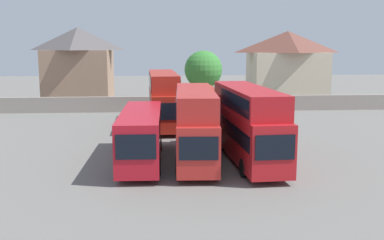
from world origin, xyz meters
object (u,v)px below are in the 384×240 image
bus_3 (248,120)px  bus_5 (203,105)px  bus_1 (141,133)px  bus_4 (163,96)px  house_terrace_centre (287,66)px  house_terrace_left (79,65)px  tree_left_of_lot (203,70)px  bus_2 (195,121)px

bus_3 → bus_5: bus_3 is taller
bus_1 → bus_5: size_ratio=1.06×
bus_5 → bus_4: bearing=-90.3°
house_terrace_centre → house_terrace_left: bearing=-179.3°
bus_3 → bus_5: 13.54m
bus_5 → house_terrace_centre: bearing=146.0°
bus_5 → tree_left_of_lot: size_ratio=1.44×
bus_3 → bus_5: size_ratio=1.17×
bus_2 → house_terrace_left: 34.87m
bus_5 → bus_3: bearing=8.6°
bus_2 → bus_5: size_ratio=1.08×
house_terrace_centre → bus_3: bearing=-109.9°
bus_5 → house_terrace_centre: size_ratio=0.97×
bus_2 → bus_3: bus_3 is taller
bus_2 → tree_left_of_lot: tree_left_of_lot is taller
bus_3 → house_terrace_centre: (11.83, 32.63, 2.15)m
bus_1 → house_terrace_centre: house_terrace_centre is taller
bus_1 → tree_left_of_lot: 26.73m
bus_1 → bus_4: size_ratio=0.91×
bus_2 → house_terrace_centre: size_ratio=1.05×
bus_2 → bus_3: size_ratio=0.93×
bus_4 → house_terrace_centre: 25.91m
bus_2 → bus_4: bus_4 is taller
bus_4 → house_terrace_left: house_terrace_left is taller
bus_4 → bus_1: bearing=-8.8°
bus_1 → bus_3: (7.09, -0.03, 0.82)m
bus_3 → house_terrace_centre: size_ratio=1.13×
bus_5 → tree_left_of_lot: tree_left_of_lot is taller
bus_2 → bus_5: bus_2 is taller
bus_4 → house_terrace_centre: (17.36, 19.13, 2.04)m
house_terrace_centre → bus_4: bearing=-132.2°
bus_5 → bus_1: bearing=-20.6°
bus_4 → bus_5: 3.88m
bus_2 → bus_3: (3.51, -0.08, 0.06)m
bus_3 → tree_left_of_lot: bearing=177.9°
bus_4 → tree_left_of_lot: 13.40m
bus_4 → tree_left_of_lot: size_ratio=1.69×
bus_4 → bus_3: bearing=20.0°
bus_2 → house_terrace_left: house_terrace_left is taller
bus_3 → house_terrace_centre: house_terrace_centre is taller
bus_1 → bus_4: bearing=174.0°
bus_4 → house_terrace_left: 21.95m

